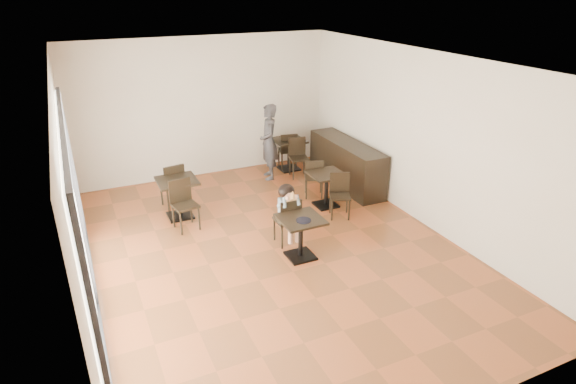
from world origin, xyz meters
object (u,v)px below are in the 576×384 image
child (287,214)px  cafe_table_left (179,198)px  chair_mid_a (314,177)px  chair_left_a (172,185)px  cafe_table_mid (326,190)px  chair_left_b (185,206)px  chair_back_b (299,158)px  cafe_table_back (289,154)px  adult_patron (269,142)px  child_chair (287,220)px  chair_mid_b (340,196)px  child_table (301,238)px  chair_back_a (287,150)px

child → cafe_table_left: 2.35m
chair_mid_a → chair_left_a: chair_left_a is taller
cafe_table_mid → chair_left_a: 3.15m
chair_left_b → chair_back_b: size_ratio=1.02×
cafe_table_back → chair_back_b: 0.56m
cafe_table_mid → cafe_table_back: size_ratio=0.94×
cafe_table_back → adult_patron: bearing=-155.2°
child → chair_left_b: 1.96m
child_chair → adult_patron: size_ratio=0.50×
child → chair_left_b: size_ratio=1.17×
adult_patron → chair_left_a: adult_patron is taller
child → chair_mid_a: child is taller
cafe_table_left → chair_mid_a: size_ratio=0.90×
child → cafe_table_mid: 1.74m
child → chair_mid_b: 1.46m
cafe_table_back → chair_mid_a: size_ratio=0.88×
child_chair → chair_mid_a: size_ratio=1.01×
cafe_table_left → chair_left_b: 0.56m
chair_left_b → child_table: bearing=-60.0°
child → cafe_table_mid: bearing=37.3°
cafe_table_mid → chair_mid_a: 0.55m
child → cafe_table_back: (1.57, 3.28, -0.17)m
cafe_table_left → chair_left_b: (0.00, -0.55, 0.08)m
cafe_table_mid → chair_back_a: size_ratio=0.78×
chair_left_a → chair_back_a: chair_left_a is taller
child → cafe_table_mid: child is taller
child → chair_mid_a: bearing=49.3°
child → cafe_table_back: bearing=64.5°
adult_patron → cafe_table_back: size_ratio=2.29×
chair_back_a → chair_back_b: 0.64m
adult_patron → cafe_table_mid: (0.46, -1.93, -0.52)m
chair_left_a → chair_back_b: size_ratio=1.02×
child → chair_mid_a: (1.37, 1.60, -0.12)m
cafe_table_back → chair_left_b: bearing=-146.6°
cafe_table_back → chair_left_a: chair_left_a is taller
child → cafe_table_left: child is taller
cafe_table_mid → cafe_table_back: cafe_table_back is taller
cafe_table_mid → chair_mid_b: chair_mid_b is taller
chair_mid_b → child_chair: bearing=-136.1°
chair_mid_a → chair_back_a: 1.79m
cafe_table_left → chair_mid_a: 2.87m
cafe_table_mid → chair_mid_a: size_ratio=0.83×
chair_mid_a → chair_back_b: (0.19, 1.13, 0.03)m
chair_left_a → child: bearing=112.8°
child_table → cafe_table_mid: size_ratio=1.01×
cafe_table_left → child_table: bearing=-57.8°
cafe_table_back → cafe_table_left: bearing=-154.4°
cafe_table_mid → chair_back_a: chair_back_a is taller
child_table → chair_left_b: 2.35m
chair_back_b → chair_mid_a: bearing=-88.5°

